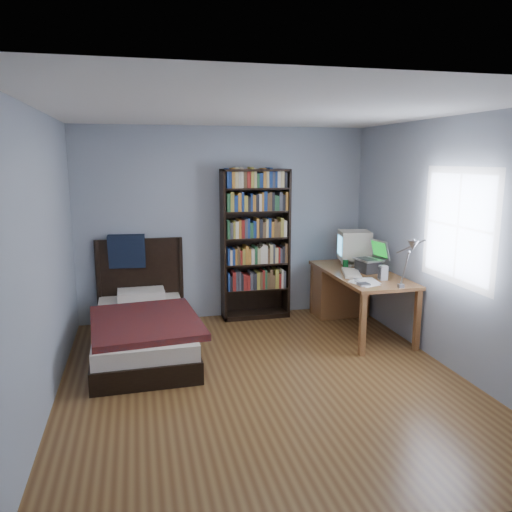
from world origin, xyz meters
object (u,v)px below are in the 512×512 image
desk_lamp (411,250)px  bed (143,326)px  keyboard (351,273)px  speaker (383,273)px  laptop (369,263)px  bookshelf (255,245)px  desk (344,288)px  soda_can (346,264)px  crt_monitor (353,245)px

desk_lamp → bed: size_ratio=0.28×
keyboard → speaker: speaker is taller
laptop → bookshelf: (-1.23, 0.81, 0.15)m
desk → laptop: size_ratio=4.22×
soda_can → crt_monitor: bearing=49.2°
desk → keyboard: keyboard is taller
laptop → bed: (-2.72, 0.00, -0.59)m
bookshelf → soda_can: bearing=-30.7°
soda_can → bed: 2.57m
desk → desk_lamp: (-0.01, -1.60, 0.79)m
laptop → speaker: (-0.03, -0.41, -0.03)m
desk → desk_lamp: size_ratio=2.78×
crt_monitor → speaker: 0.87m
laptop → bed: bearing=180.0°
bed → desk: bearing=10.1°
crt_monitor → bed: bearing=-170.8°
desk_lamp → bookshelf: (-1.11, 1.93, -0.22)m
desk_lamp → bed: 2.99m
crt_monitor → keyboard: 0.63m
keyboard → bed: bearing=-163.9°
desk_lamp → keyboard: bearing=97.9°
desk → laptop: laptop is taller
desk → soda_can: size_ratio=13.16×
laptop → speaker: 0.41m
keyboard → bookshelf: 1.34m
speaker → bed: (-2.70, 0.41, -0.56)m
desk → bookshelf: bookshelf is taller
bed → desk_lamp: bearing=-23.4°
crt_monitor → desk_lamp: 1.59m
keyboard → bed: bed is taller
desk → laptop: bearing=-77.2°
speaker → soda_can: speaker is taller
laptop → keyboard: 0.29m
crt_monitor → speaker: bearing=-90.7°
desk → speaker: speaker is taller
laptop → bookshelf: bearing=146.8°
laptop → desk_lamp: 1.19m
crt_monitor → bookshelf: (-1.22, 0.37, -0.00)m
crt_monitor → bookshelf: 1.27m
crt_monitor → soda_can: 0.37m
bookshelf → bed: size_ratio=0.92×
desk_lamp → keyboard: (-0.15, 1.05, -0.46)m
desk → speaker: (0.08, -0.88, 0.40)m
desk_lamp → speaker: 0.83m
desk_lamp → bookshelf: 2.24m
laptop → keyboard: size_ratio=0.81×
soda_can → bookshelf: size_ratio=0.06×
speaker → desk_lamp: bearing=-96.9°
bookshelf → bed: (-1.49, -0.81, -0.73)m
desk → bed: 2.66m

